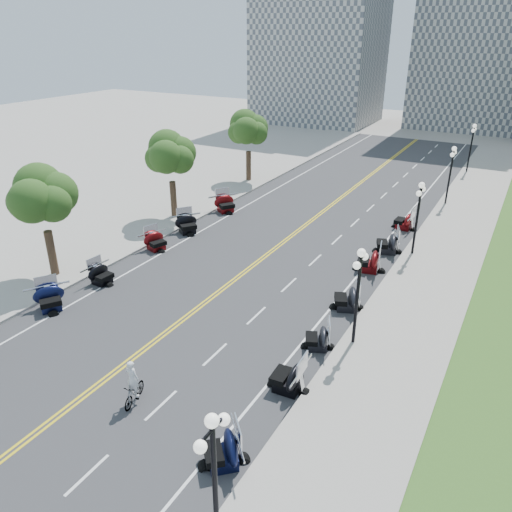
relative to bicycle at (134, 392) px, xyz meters
The scene contains 48 objects.
ground 4.87m from the bicycle, 116.05° to the left, with size 160.00×160.00×0.00m, color gray.
road 14.52m from the bicycle, 98.43° to the left, with size 16.00×90.00×0.01m, color #333335.
centerline_yellow_a 14.54m from the bicycle, 98.90° to the left, with size 0.12×90.00×0.00m, color yellow.
centerline_yellow_b 14.50m from the bicycle, 97.96° to the left, with size 0.12×90.00×0.00m, color yellow.
edge_line_north 14.98m from the bicycle, 73.42° to the left, with size 0.12×90.00×0.00m, color white.
edge_line_south 16.70m from the bicycle, 120.72° to the left, with size 0.12×90.00×0.00m, color white.
lane_dash_4 3.83m from the bicycle, 73.62° to the right, with size 0.12×2.00×0.00m, color white.
lane_dash_5 1.23m from the bicycle, 18.19° to the left, with size 0.12×2.00×0.00m, color white.
lane_dash_6 4.51m from the bicycle, 76.16° to the left, with size 0.12×2.00×0.00m, color white.
lane_dash_7 8.43m from the bicycle, 82.68° to the left, with size 0.12×2.00×0.00m, color white.
lane_dash_8 12.41m from the bicycle, 85.04° to the left, with size 0.12×2.00×0.00m, color white.
lane_dash_9 16.39m from the bicycle, 86.25° to the left, with size 0.12×2.00×0.00m, color white.
lane_dash_10 20.39m from the bicycle, 86.98° to the left, with size 0.12×2.00×0.00m, color white.
lane_dash_11 24.38m from the bicycle, 87.48° to the left, with size 0.12×2.00×0.00m, color white.
lane_dash_12 28.38m from the bicycle, 87.83° to the left, with size 0.12×2.00×0.00m, color white.
lane_dash_13 32.37m from the bicycle, 88.10° to the left, with size 0.12×2.00×0.00m, color white.
lane_dash_14 36.37m from the bicycle, 88.31° to the left, with size 0.12×2.00×0.00m, color white.
lane_dash_15 40.37m from the bicycle, 88.48° to the left, with size 0.12×2.00×0.00m, color white.
lane_dash_16 44.37m from the bicycle, 88.61° to the left, with size 0.12×2.00×0.00m, color white.
lane_dash_17 48.37m from the bicycle, 88.73° to the left, with size 0.12×2.00×0.00m, color white.
lane_dash_18 52.37m from the bicycle, 88.83° to the left, with size 0.12×2.00×0.00m, color white.
lane_dash_19 56.36m from the bicycle, 88.91° to the left, with size 0.12×2.00×0.00m, color white.
sidewalk_north 16.62m from the bicycle, 59.74° to the left, with size 5.00×90.00×0.15m, color #9E9991.
sidewalk_south 19.12m from the bicycle, 131.34° to the left, with size 5.00×90.00×0.15m, color #9E9991.
distant_block_a 70.46m from the bicycle, 106.87° to the left, with size 18.00×14.00×26.00m, color gray.
distant_block_b 73.82m from the bicycle, 88.52° to the left, with size 16.00×12.00×30.00m, color gray.
street_lamp_1 7.72m from the bicycle, 29.40° to the right, with size 0.50×1.20×4.90m, color black, non-canonical shape.
street_lamp_2 10.77m from the bicycle, 52.23° to the left, with size 0.50×1.20×4.90m, color black, non-canonical shape.
street_lamp_3 21.46m from the bicycle, 72.36° to the left, with size 0.50×1.20×4.90m, color black, non-canonical shape.
street_lamp_4 33.06m from the bicycle, 78.69° to the left, with size 0.50×1.20×4.90m, color black, non-canonical shape.
street_lamp_5 44.87m from the bicycle, 81.70° to the left, with size 0.50×1.20×4.90m, color black, non-canonical shape.
tree_2 14.34m from the bicycle, 152.35° to the left, with size 4.80×4.80×9.20m, color #235619, non-canonical shape.
tree_3 22.41m from the bicycle, 123.46° to the left, with size 4.80×4.80×9.20m, color #235619, non-canonical shape.
tree_4 32.96m from the bicycle, 111.78° to the left, with size 4.80×4.80×9.20m, color #235619, non-canonical shape.
motorcycle_n_4 4.99m from the bicycle, 10.76° to the right, with size 2.00×2.00×1.40m, color black, non-canonical shape.
motorcycle_n_5 6.41m from the bicycle, 36.43° to the left, with size 2.10×2.10×1.47m, color black, non-canonical shape.
motorcycle_n_6 8.82m from the bicycle, 54.92° to the left, with size 1.80×1.80×1.26m, color black, non-canonical shape.
motorcycle_n_7 12.46m from the bicycle, 66.23° to the left, with size 2.07×2.07×1.45m, color black, non-canonical shape.
motorcycle_n_8 17.22m from the bicycle, 74.47° to the left, with size 2.20×2.20×1.54m, color #590A0C, non-canonical shape.
motorcycle_n_9 20.53m from the bicycle, 76.36° to the left, with size 2.18×2.18×1.53m, color black, non-canonical shape.
motorcycle_n_10 25.38m from the bicycle, 79.27° to the left, with size 2.07×2.07×1.45m, color #590A0C, non-canonical shape.
motorcycle_s_5 9.72m from the bicycle, 159.22° to the left, with size 2.06×2.06×1.44m, color black, non-canonical shape.
motorcycle_s_6 11.32m from the bicycle, 141.51° to the left, with size 1.84×1.84×1.29m, color black, non-canonical shape.
motorcycle_s_7 15.63m from the bicycle, 126.37° to the left, with size 1.94×1.94×1.36m, color #590A0C, non-canonical shape.
motorcycle_s_8 18.63m from the bicycle, 119.74° to the left, with size 2.12×2.12×1.49m, color black, non-canonical shape.
motorcycle_s_9 23.44m from the bicycle, 113.26° to the left, with size 2.20×2.20×1.54m, color #590A0C, non-canonical shape.
bicycle is the anchor object (origin of this frame).
cyclist_rider 1.34m from the bicycle, ahead, with size 0.62×0.40×1.69m, color white.
Camera 1 is at (14.41, -16.04, 14.11)m, focal length 35.00 mm.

